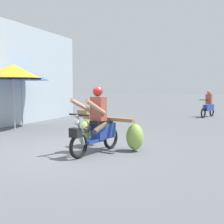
# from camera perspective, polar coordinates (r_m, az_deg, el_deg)

# --- Properties ---
(ground_plane) EXTENTS (120.00, 120.00, 0.00)m
(ground_plane) POSITION_cam_1_polar(r_m,az_deg,el_deg) (6.92, -9.13, -8.03)
(ground_plane) COLOR #56595E
(motorbike_main_loaded) EXTENTS (1.84, 1.89, 1.58)m
(motorbike_main_loaded) POSITION_cam_1_polar(r_m,az_deg,el_deg) (7.00, -2.11, -3.58)
(motorbike_main_loaded) COLOR black
(motorbike_main_loaded) RESTS_ON ground
(motorbike_distant_ahead_left) EXTENTS (0.71, 1.56, 1.40)m
(motorbike_distant_ahead_left) POSITION_cam_1_polar(r_m,az_deg,el_deg) (15.70, 18.91, 1.10)
(motorbike_distant_ahead_left) COLOR black
(motorbike_distant_ahead_left) RESTS_ON ground
(market_umbrella_near_shop) EXTENTS (2.01, 2.01, 2.38)m
(market_umbrella_near_shop) POSITION_cam_1_polar(r_m,az_deg,el_deg) (10.91, -19.36, 7.78)
(market_umbrella_near_shop) COLOR #99999E
(market_umbrella_near_shop) RESTS_ON ground
(market_umbrella_further_along) EXTENTS (2.14, 2.14, 2.32)m
(market_umbrella_further_along) POSITION_cam_1_polar(r_m,az_deg,el_deg) (11.61, -17.89, 7.33)
(market_umbrella_further_along) COLOR #99999E
(market_umbrella_further_along) RESTS_ON ground
(produce_crate) EXTENTS (0.56, 0.40, 0.36)m
(produce_crate) POSITION_cam_1_polar(r_m,az_deg,el_deg) (15.18, -5.75, -0.25)
(produce_crate) COLOR olive
(produce_crate) RESTS_ON ground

